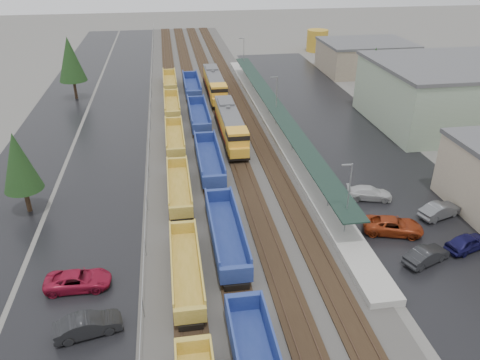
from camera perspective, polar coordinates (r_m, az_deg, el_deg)
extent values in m
cube|color=#302D2B|center=(80.52, -3.94, 8.56)|extent=(20.00, 160.00, 0.08)
cube|color=black|center=(80.23, -8.26, 8.35)|extent=(2.60, 160.00, 0.15)
cube|color=#473326|center=(80.19, -8.78, 8.39)|extent=(0.08, 160.00, 0.07)
cube|color=#473326|center=(80.20, -7.74, 8.46)|extent=(0.08, 160.00, 0.07)
cube|color=black|center=(80.35, -5.38, 8.54)|extent=(2.60, 160.00, 0.15)
cube|color=#473326|center=(80.28, -5.90, 8.58)|extent=(0.08, 160.00, 0.07)
cube|color=#473326|center=(80.35, -4.87, 8.65)|extent=(0.08, 160.00, 0.07)
cube|color=black|center=(80.67, -2.51, 8.72)|extent=(2.60, 160.00, 0.15)
cube|color=#473326|center=(80.56, -3.03, 8.76)|extent=(0.08, 160.00, 0.07)
cube|color=#473326|center=(80.71, -2.00, 8.82)|extent=(0.08, 160.00, 0.07)
cube|color=black|center=(81.18, 0.32, 8.87)|extent=(2.60, 160.00, 0.15)
cube|color=#473326|center=(81.04, -0.18, 8.91)|extent=(0.08, 160.00, 0.07)
cube|color=#473326|center=(81.26, 0.83, 8.96)|extent=(0.08, 160.00, 0.07)
cube|color=black|center=(80.73, -14.69, 7.74)|extent=(10.00, 160.00, 0.02)
cube|color=black|center=(82.40, -21.65, 7.08)|extent=(9.00, 160.00, 0.02)
cube|color=black|center=(75.31, 11.45, 6.68)|extent=(16.00, 100.00, 0.02)
cube|color=#9E9B93|center=(72.53, 4.35, 6.63)|extent=(3.00, 80.00, 0.70)
cylinder|color=gray|center=(50.12, 10.76, -1.88)|extent=(0.16, 0.16, 2.40)
cylinder|color=gray|center=(62.97, 6.42, 4.73)|extent=(0.16, 0.16, 2.40)
cylinder|color=gray|center=(76.60, 3.55, 9.04)|extent=(0.16, 0.16, 2.40)
cylinder|color=gray|center=(90.67, 1.52, 12.01)|extent=(0.16, 0.16, 2.40)
cylinder|color=gray|center=(104.99, 0.01, 14.17)|extent=(0.16, 0.16, 2.40)
cube|color=black|center=(71.57, 4.43, 8.76)|extent=(2.60, 65.00, 0.15)
cylinder|color=gray|center=(45.07, 13.01, -2.63)|extent=(0.12, 0.12, 8.00)
cube|color=gray|center=(43.11, 12.92, 1.81)|extent=(1.00, 0.15, 0.12)
cylinder|color=gray|center=(71.32, 4.46, 9.37)|extent=(0.12, 0.12, 8.00)
cube|color=gray|center=(70.10, 4.16, 12.39)|extent=(1.00, 0.15, 0.12)
cylinder|color=gray|center=(99.71, 0.48, 14.69)|extent=(0.12, 0.12, 8.00)
cube|color=gray|center=(98.84, 0.19, 16.89)|extent=(1.00, 0.15, 0.12)
cylinder|color=gray|center=(37.66, -11.73, -14.98)|extent=(0.08, 0.08, 2.00)
cylinder|color=gray|center=(43.92, -11.45, -7.97)|extent=(0.08, 0.08, 2.00)
cylinder|color=gray|center=(50.67, -11.26, -2.76)|extent=(0.08, 0.08, 2.00)
cylinder|color=gray|center=(57.74, -11.11, 1.20)|extent=(0.08, 0.08, 2.00)
cylinder|color=gray|center=(65.03, -11.00, 4.28)|extent=(0.08, 0.08, 2.00)
cylinder|color=gray|center=(72.47, -10.90, 6.74)|extent=(0.08, 0.08, 2.00)
cylinder|color=gray|center=(80.02, -10.83, 8.73)|extent=(0.08, 0.08, 2.00)
cylinder|color=gray|center=(87.64, -10.76, 10.38)|extent=(0.08, 0.08, 2.00)
cylinder|color=gray|center=(95.33, -10.71, 11.77)|extent=(0.08, 0.08, 2.00)
cylinder|color=gray|center=(103.07, -10.67, 12.95)|extent=(0.08, 0.08, 2.00)
cylinder|color=gray|center=(110.84, -10.63, 13.96)|extent=(0.08, 0.08, 2.00)
cylinder|color=gray|center=(118.64, -10.59, 14.84)|extent=(0.08, 0.08, 2.00)
cylinder|color=gray|center=(126.47, -10.56, 15.61)|extent=(0.08, 0.08, 2.00)
cylinder|color=gray|center=(134.32, -10.53, 16.29)|extent=(0.08, 0.08, 2.00)
cylinder|color=gray|center=(142.19, -10.51, 16.90)|extent=(0.08, 0.08, 2.00)
cylinder|color=gray|center=(150.07, -10.49, 17.44)|extent=(0.08, 0.08, 2.00)
cube|color=gray|center=(79.71, -10.89, 9.41)|extent=(0.05, 160.00, 0.05)
cube|color=#9EB196|center=(81.89, 26.39, 9.37)|extent=(30.00, 20.00, 9.00)
cube|color=#59595B|center=(80.77, 27.09, 12.55)|extent=(30.60, 20.40, 0.50)
cube|color=gray|center=(107.39, 15.02, 14.18)|extent=(18.00, 14.00, 6.00)
cube|color=#59595B|center=(106.74, 15.23, 15.87)|extent=(18.36, 14.28, 0.50)
ellipsoid|color=#4A5A46|center=(218.77, -16.03, 19.67)|extent=(154.00, 110.00, 19.80)
ellipsoid|color=#4A5A46|center=(232.11, 2.83, 21.01)|extent=(196.00, 140.00, 25.20)
cylinder|color=#332316|center=(54.44, -24.48, -2.23)|extent=(0.50, 0.50, 2.70)
cone|color=black|center=(52.55, -25.42, 2.05)|extent=(3.96, 3.96, 6.30)
cylinder|color=#332316|center=(90.85, -19.44, 10.35)|extent=(0.50, 0.50, 3.30)
cone|color=black|center=(89.53, -20.00, 13.69)|extent=(4.84, 4.84, 7.70)
cylinder|color=#332316|center=(85.16, 15.55, 9.72)|extent=(0.50, 0.50, 3.00)
cone|color=black|center=(83.86, 15.98, 12.96)|extent=(4.40, 4.40, 7.00)
cube|color=black|center=(68.14, -1.22, 5.71)|extent=(2.74, 18.23, 0.36)
cube|color=gold|center=(68.43, -1.34, 7.19)|extent=(2.55, 14.59, 2.74)
cube|color=gold|center=(60.97, -0.32, 4.77)|extent=(2.74, 2.92, 3.10)
cube|color=black|center=(60.62, -0.32, 5.57)|extent=(2.78, 2.96, 0.64)
cube|color=gold|center=(59.84, -0.08, 3.37)|extent=(2.55, 0.91, 1.28)
cube|color=#59595B|center=(67.94, -1.35, 8.35)|extent=(2.60, 14.59, 0.32)
cube|color=maroon|center=(68.67, -2.41, 6.27)|extent=(0.04, 14.59, 0.32)
cube|color=maroon|center=(68.98, -0.26, 6.40)|extent=(0.04, 14.59, 0.32)
cube|color=black|center=(68.28, -1.22, 5.42)|extent=(2.01, 5.47, 0.55)
cube|color=black|center=(62.43, -0.42, 3.33)|extent=(2.19, 3.65, 0.46)
cube|color=black|center=(74.15, -1.90, 7.32)|extent=(2.19, 3.65, 0.46)
cylinder|color=#59595B|center=(68.70, -1.46, 8.81)|extent=(0.64, 0.64, 0.46)
cube|color=#59595B|center=(71.29, -1.75, 9.47)|extent=(2.19, 3.65, 0.46)
cube|color=black|center=(87.85, -3.13, 10.73)|extent=(2.74, 18.23, 0.36)
cube|color=gold|center=(88.29, -3.22, 11.86)|extent=(2.55, 14.59, 2.74)
cube|color=gold|center=(80.58, -2.61, 10.47)|extent=(2.74, 2.92, 3.10)
cube|color=black|center=(80.32, -2.62, 11.09)|extent=(2.78, 2.96, 0.64)
cube|color=gold|center=(79.30, -2.45, 9.50)|extent=(2.55, 0.91, 1.28)
cube|color=#59595B|center=(87.91, -3.24, 12.77)|extent=(2.60, 14.59, 0.32)
cube|color=maroon|center=(88.48, -4.05, 11.13)|extent=(0.04, 14.59, 0.32)
cube|color=maroon|center=(88.73, -2.35, 11.22)|extent=(0.04, 14.59, 0.32)
cube|color=black|center=(87.96, -3.12, 10.50)|extent=(2.01, 5.47, 0.55)
cube|color=black|center=(81.88, -2.64, 9.28)|extent=(2.19, 3.65, 0.46)
cube|color=black|center=(94.03, -3.55, 11.67)|extent=(2.19, 3.65, 0.46)
cylinder|color=#59595B|center=(88.72, -3.31, 13.09)|extent=(0.64, 0.64, 0.46)
cube|color=#59595B|center=(91.37, -3.50, 13.48)|extent=(2.19, 3.65, 0.46)
cube|color=#B09731|center=(33.81, -5.75, -19.42)|extent=(2.42, 0.47, 1.30)
cube|color=#B09731|center=(40.73, -6.55, -11.07)|extent=(2.42, 11.39, 0.23)
cube|color=#B09731|center=(40.22, -8.30, -10.25)|extent=(0.14, 11.39, 1.68)
cube|color=#B09731|center=(40.24, -4.94, -10.01)|extent=(0.14, 11.39, 1.68)
cube|color=#B09731|center=(35.85, -6.08, -16.07)|extent=(2.42, 0.47, 1.30)
cube|color=#B09731|center=(45.13, -7.00, -5.80)|extent=(2.42, 0.47, 1.30)
cube|color=black|center=(36.96, -6.07, -16.42)|extent=(1.86, 2.05, 0.47)
cube|color=black|center=(45.10, -6.90, -7.24)|extent=(1.86, 2.05, 0.47)
cube|color=#B09731|center=(53.00, -7.42, -1.23)|extent=(2.42, 11.39, 0.23)
cube|color=#B09731|center=(52.61, -8.73, -0.52)|extent=(0.14, 11.39, 1.68)
cube|color=#B09731|center=(52.63, -6.21, -0.34)|extent=(0.14, 11.39, 1.68)
cube|color=#B09731|center=(47.58, -7.17, -3.91)|extent=(2.42, 0.47, 1.30)
cube|color=#B09731|center=(57.96, -7.69, 2.10)|extent=(2.42, 0.47, 1.30)
cube|color=black|center=(48.62, -7.14, -4.45)|extent=(1.86, 2.05, 0.47)
cube|color=black|center=(57.78, -7.61, 0.99)|extent=(1.86, 2.05, 0.47)
cube|color=#B09731|center=(66.25, -7.94, 4.80)|extent=(2.42, 11.39, 0.23)
cube|color=#B09731|center=(65.94, -9.00, 5.40)|extent=(0.14, 11.39, 1.68)
cube|color=#B09731|center=(65.95, -6.97, 5.54)|extent=(0.14, 11.39, 1.68)
cube|color=#B09731|center=(60.59, -7.79, 3.25)|extent=(2.42, 0.47, 1.30)
cube|color=#B09731|center=(71.50, -8.13, 7.07)|extent=(2.42, 0.47, 1.30)
cube|color=black|center=(61.57, -7.76, 2.71)|extent=(1.86, 2.05, 0.47)
cube|color=black|center=(71.21, -8.06, 6.19)|extent=(1.86, 2.05, 0.47)
cube|color=#B09731|center=(79.99, -8.29, 8.79)|extent=(2.42, 11.39, 0.23)
cube|color=#B09731|center=(79.73, -9.17, 9.30)|extent=(0.14, 11.39, 1.68)
cube|color=#B09731|center=(79.74, -7.48, 9.42)|extent=(0.14, 11.39, 1.68)
cube|color=#B09731|center=(74.21, -8.20, 7.84)|extent=(2.42, 0.47, 1.30)
cube|color=#B09731|center=(85.40, -8.43, 10.44)|extent=(2.42, 0.47, 1.30)
cube|color=black|center=(75.14, -8.16, 7.33)|extent=(1.86, 2.05, 0.47)
cube|color=black|center=(85.05, -8.37, 9.72)|extent=(1.86, 2.05, 0.47)
cube|color=#B09731|center=(94.01, -8.54, 11.60)|extent=(2.42, 11.39, 0.23)
cube|color=#B09731|center=(93.79, -9.30, 12.04)|extent=(0.14, 11.39, 1.68)
cube|color=#B09731|center=(93.80, -7.85, 12.14)|extent=(0.14, 11.39, 1.68)
cube|color=#B09731|center=(88.17, -8.48, 10.98)|extent=(2.42, 0.47, 1.30)
cube|color=#B09731|center=(99.52, -8.65, 12.87)|extent=(2.42, 0.47, 1.30)
cube|color=black|center=(89.06, -8.45, 10.53)|extent=(1.86, 2.05, 0.47)
cube|color=black|center=(99.12, -8.60, 12.25)|extent=(1.86, 2.05, 0.47)
cube|color=navy|center=(36.42, 0.35, -14.67)|extent=(2.77, 0.53, 1.49)
cube|color=black|center=(36.62, 0.54, -16.68)|extent=(2.13, 2.34, 0.53)
cube|color=navy|center=(44.62, -1.72, -6.90)|extent=(2.77, 12.82, 0.27)
cube|color=navy|center=(43.97, -3.47, -6.01)|extent=(0.16, 12.82, 1.92)
cube|color=navy|center=(44.24, -0.02, -5.72)|extent=(0.16, 12.82, 1.92)
cube|color=navy|center=(38.90, -0.45, -11.44)|extent=(2.77, 0.53, 1.49)
cube|color=navy|center=(49.82, -2.72, -1.93)|extent=(2.77, 0.53, 1.49)
cube|color=black|center=(40.15, -0.60, -11.96)|extent=(2.13, 2.34, 0.53)
cube|color=black|center=(49.72, -2.59, -3.42)|extent=(2.13, 2.34, 0.53)
cube|color=navy|center=(58.95, -3.80, 2.13)|extent=(2.77, 12.82, 0.27)
cube|color=navy|center=(58.47, -5.13, 2.89)|extent=(0.16, 12.82, 1.92)
cube|color=navy|center=(58.67, -2.53, 3.06)|extent=(0.16, 12.82, 1.92)
cube|color=navy|center=(52.71, -3.12, -0.19)|extent=(2.77, 0.53, 1.49)
cube|color=navy|center=(64.70, -4.39, 5.21)|extent=(2.77, 0.53, 1.49)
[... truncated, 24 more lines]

